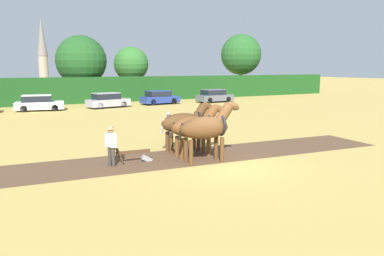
% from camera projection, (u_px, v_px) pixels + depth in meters
% --- Properties ---
extents(ground_plane, '(240.00, 240.00, 0.00)m').
position_uv_depth(ground_plane, '(229.00, 166.00, 15.11)').
color(ground_plane, tan).
extents(plowed_furrow_strip, '(27.23, 5.38, 0.01)m').
position_uv_depth(plowed_furrow_strip, '(101.00, 166.00, 15.07)').
color(plowed_furrow_strip, brown).
rests_on(plowed_furrow_strip, ground).
extents(hedgerow, '(73.45, 1.39, 2.88)m').
position_uv_depth(hedgerow, '(75.00, 90.00, 41.03)').
color(hedgerow, '#194719').
rests_on(hedgerow, ground).
extents(tree_center, '(5.93, 5.93, 7.69)m').
position_uv_depth(tree_center, '(81.00, 61.00, 44.19)').
color(tree_center, brown).
rests_on(tree_center, ground).
extents(tree_center_right, '(4.47, 4.47, 6.61)m').
position_uv_depth(tree_center_right, '(131.00, 64.00, 48.45)').
color(tree_center_right, brown).
rests_on(tree_center_right, ground).
extents(tree_right, '(6.19, 6.19, 9.00)m').
position_uv_depth(tree_right, '(241.00, 55.00, 57.50)').
color(tree_right, brown).
rests_on(tree_right, ground).
extents(church_spire, '(2.19, 2.19, 14.22)m').
position_uv_depth(church_spire, '(42.00, 51.00, 79.62)').
color(church_spire, gray).
rests_on(church_spire, ground).
extents(draft_horse_lead_left, '(2.90, 1.15, 2.58)m').
position_uv_depth(draft_horse_lead_left, '(207.00, 128.00, 15.47)').
color(draft_horse_lead_left, '#513319').
rests_on(draft_horse_lead_left, ground).
extents(draft_horse_lead_right, '(2.69, 1.13, 2.36)m').
position_uv_depth(draft_horse_lead_right, '(195.00, 127.00, 16.52)').
color(draft_horse_lead_right, brown).
rests_on(draft_horse_lead_right, ground).
extents(draft_horse_trail_left, '(2.78, 1.15, 2.37)m').
position_uv_depth(draft_horse_trail_left, '(185.00, 123.00, 17.55)').
color(draft_horse_trail_left, '#513319').
rests_on(draft_horse_trail_left, ground).
extents(plow, '(1.70, 0.49, 1.13)m').
position_uv_depth(plow, '(136.00, 155.00, 15.61)').
color(plow, '#4C331E').
rests_on(plow, ground).
extents(farmer_at_plow, '(0.41, 0.57, 1.62)m').
position_uv_depth(farmer_at_plow, '(111.00, 143.00, 14.87)').
color(farmer_at_plow, '#38332D').
rests_on(farmer_at_plow, ground).
extents(farmer_beside_team, '(0.39, 0.62, 1.69)m').
position_uv_depth(farmer_beside_team, '(169.00, 125.00, 19.38)').
color(farmer_beside_team, '#28334C').
rests_on(farmer_beside_team, ground).
extents(parked_car_center, '(4.43, 2.50, 1.46)m').
position_uv_depth(parked_car_center, '(39.00, 103.00, 34.21)').
color(parked_car_center, silver).
rests_on(parked_car_center, ground).
extents(parked_car_center_right, '(4.34, 2.48, 1.48)m').
position_uv_depth(parked_car_center_right, '(108.00, 101.00, 36.84)').
color(parked_car_center_right, '#9E9EA8').
rests_on(parked_car_center_right, ground).
extents(parked_car_right, '(4.21, 2.21, 1.48)m').
position_uv_depth(parked_car_right, '(159.00, 98.00, 40.36)').
color(parked_car_right, navy).
rests_on(parked_car_right, ground).
extents(parked_car_far_right, '(4.28, 2.10, 1.48)m').
position_uv_depth(parked_car_far_right, '(214.00, 96.00, 42.71)').
color(parked_car_far_right, '#565B66').
rests_on(parked_car_far_right, ground).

